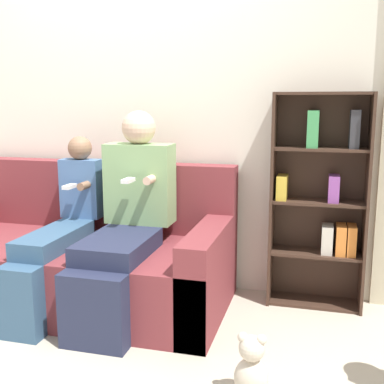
% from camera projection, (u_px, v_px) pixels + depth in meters
% --- Properties ---
extents(ground_plane, '(14.00, 14.00, 0.00)m').
position_uv_depth(ground_plane, '(69.00, 344.00, 2.65)').
color(ground_plane, '#B2A893').
extents(back_wall, '(10.00, 0.06, 2.55)m').
position_uv_depth(back_wall, '(136.00, 108.00, 3.44)').
color(back_wall, silver).
rests_on(back_wall, ground_plane).
extents(couch, '(1.97, 0.94, 0.90)m').
position_uv_depth(couch, '(80.00, 259.00, 3.20)').
color(couch, maroon).
rests_on(couch, ground_plane).
extents(adult_seated, '(0.44, 0.89, 1.26)m').
position_uv_depth(adult_seated, '(127.00, 213.00, 2.97)').
color(adult_seated, '#232842').
rests_on(adult_seated, ground_plane).
extents(child_seated, '(0.28, 0.90, 1.09)m').
position_uv_depth(child_seated, '(59.00, 228.00, 3.04)').
color(child_seated, '#335170').
rests_on(child_seated, ground_plane).
extents(bookshelf, '(0.60, 0.25, 1.38)m').
position_uv_depth(bookshelf, '(321.00, 197.00, 3.09)').
color(bookshelf, '#3D281E').
rests_on(bookshelf, ground_plane).
extents(teddy_bear, '(0.15, 0.13, 0.31)m').
position_uv_depth(teddy_bear, '(251.00, 368.00, 2.15)').
color(teddy_bear, beige).
rests_on(teddy_bear, ground_plane).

